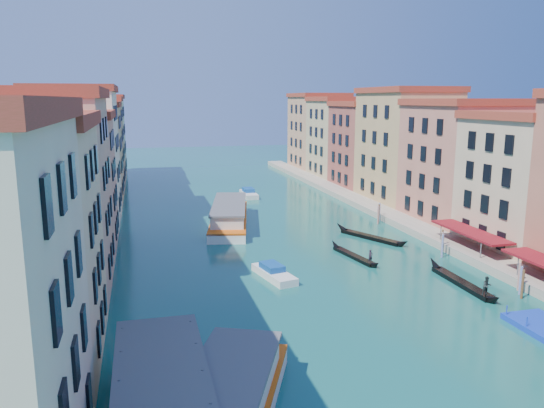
% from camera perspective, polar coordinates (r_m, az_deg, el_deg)
% --- Properties ---
extents(left_bank_palazzos, '(12.80, 128.40, 21.00)m').
position_cam_1_polar(left_bank_palazzos, '(81.79, -20.62, 4.04)').
color(left_bank_palazzos, beige).
rests_on(left_bank_palazzos, ground).
extents(right_bank_palazzos, '(12.80, 128.40, 21.00)m').
position_cam_1_polar(right_bank_palazzos, '(93.94, 15.82, 5.19)').
color(right_bank_palazzos, brown).
rests_on(right_bank_palazzos, ground).
extents(quay, '(4.00, 140.00, 1.00)m').
position_cam_1_polar(quay, '(91.64, 11.16, -0.59)').
color(quay, gray).
rests_on(quay, ground).
extents(mooring_poles_right, '(1.44, 54.24, 3.20)m').
position_cam_1_polar(mooring_poles_right, '(59.96, 23.49, -6.82)').
color(mooring_poles_right, brown).
rests_on(mooring_poles_right, ground).
extents(vaporetto_far, '(9.68, 23.35, 3.39)m').
position_cam_1_polar(vaporetto_far, '(81.23, -4.61, -1.18)').
color(vaporetto_far, white).
rests_on(vaporetto_far, ground).
extents(gondola_fore, '(2.70, 10.66, 2.13)m').
position_cam_1_polar(gondola_fore, '(65.24, 8.81, -5.44)').
color(gondola_fore, black).
rests_on(gondola_fore, ground).
extents(gondola_right, '(1.28, 12.83, 2.56)m').
position_cam_1_polar(gondola_right, '(58.44, 19.86, -7.84)').
color(gondola_right, black).
rests_on(gondola_right, ground).
extents(gondola_far, '(6.59, 11.99, 1.83)m').
position_cam_1_polar(gondola_far, '(74.39, 10.39, -3.40)').
color(gondola_far, black).
rests_on(gondola_far, ground).
extents(motorboat_mid, '(3.66, 7.28, 1.44)m').
position_cam_1_polar(motorboat_mid, '(57.49, 0.18, -7.39)').
color(motorboat_mid, white).
rests_on(motorboat_mid, ground).
extents(motorboat_far, '(2.52, 7.84, 1.62)m').
position_cam_1_polar(motorboat_far, '(104.83, -2.52, 1.16)').
color(motorboat_far, silver).
rests_on(motorboat_far, ground).
extents(blue_dock, '(4.03, 6.01, 0.50)m').
position_cam_1_polar(blue_dock, '(50.71, 27.26, -11.67)').
color(blue_dock, '#143AB7').
rests_on(blue_dock, ground).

